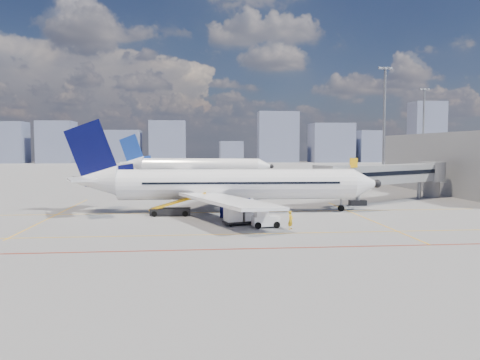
% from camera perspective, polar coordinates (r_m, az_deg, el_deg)
% --- Properties ---
extents(ground, '(420.00, 420.00, 0.00)m').
position_cam_1_polar(ground, '(47.35, -0.22, -5.27)').
color(ground, gray).
rests_on(ground, ground).
extents(apron_markings, '(90.00, 35.12, 0.01)m').
position_cam_1_polar(apron_markings, '(43.45, -0.50, -6.11)').
color(apron_markings, '#FEAE0D').
rests_on(apron_markings, ground).
extents(jet_bridge, '(23.55, 15.78, 6.30)m').
position_cam_1_polar(jet_bridge, '(69.40, 18.11, 0.59)').
color(jet_bridge, '#92959B').
rests_on(jet_bridge, ground).
extents(terminal_block, '(10.00, 42.00, 10.00)m').
position_cam_1_polar(terminal_block, '(85.03, 25.84, 1.83)').
color(terminal_block, '#92959B').
rests_on(terminal_block, ground).
extents(floodlight_mast_ne, '(3.20, 0.61, 25.45)m').
position_cam_1_polar(floodlight_mast_ne, '(110.17, 17.17, 6.92)').
color(floodlight_mast_ne, gray).
rests_on(floodlight_mast_ne, ground).
extents(floodlight_mast_far, '(3.20, 0.61, 25.45)m').
position_cam_1_polar(floodlight_mast_far, '(153.25, 21.46, 5.95)').
color(floodlight_mast_far, gray).
rests_on(floodlight_mast_far, ground).
extents(distant_skyline, '(259.89, 15.85, 31.43)m').
position_cam_1_polar(distant_skyline, '(236.71, -3.39, 4.68)').
color(distant_skyline, slate).
rests_on(distant_skyline, ground).
extents(main_aircraft, '(37.11, 32.32, 10.90)m').
position_cam_1_polar(main_aircraft, '(54.84, -2.01, -0.61)').
color(main_aircraft, white).
rests_on(main_aircraft, ground).
extents(second_aircraft, '(36.33, 31.21, 10.85)m').
position_cam_1_polar(second_aircraft, '(109.75, -5.67, 1.68)').
color(second_aircraft, white).
rests_on(second_aircraft, ground).
extents(baggage_tug, '(2.63, 1.75, 1.74)m').
position_cam_1_polar(baggage_tug, '(44.73, 2.97, -4.75)').
color(baggage_tug, white).
rests_on(baggage_tug, ground).
extents(cargo_dolly, '(3.80, 2.44, 1.93)m').
position_cam_1_polar(cargo_dolly, '(46.17, 0.17, -4.18)').
color(cargo_dolly, black).
rests_on(cargo_dolly, ground).
extents(belt_loader, '(6.41, 1.89, 2.60)m').
position_cam_1_polar(belt_loader, '(52.89, -8.32, -3.60)').
color(belt_loader, black).
rests_on(belt_loader, ground).
extents(ramp_worker, '(0.72, 0.74, 1.72)m').
position_cam_1_polar(ramp_worker, '(43.97, 6.18, -4.88)').
color(ramp_worker, gold).
rests_on(ramp_worker, ground).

